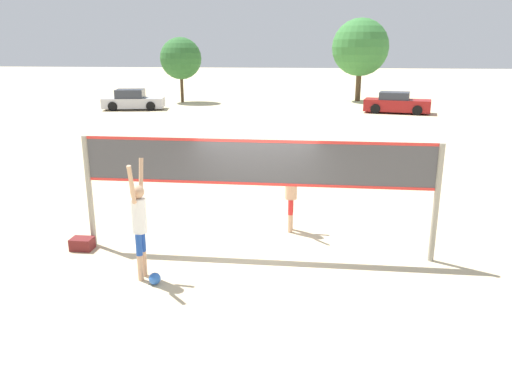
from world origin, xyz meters
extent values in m
plane|color=beige|center=(0.00, 0.00, 0.00)|extent=(200.00, 200.00, 0.00)
cylinder|color=gray|center=(-3.66, 0.00, 1.24)|extent=(0.12, 0.12, 2.47)
cylinder|color=gray|center=(3.66, 0.00, 1.24)|extent=(0.12, 0.12, 2.47)
cube|color=#47474C|center=(0.00, 0.00, 1.99)|extent=(7.21, 0.02, 0.96)
cube|color=red|center=(0.00, 0.00, 2.44)|extent=(7.21, 0.03, 0.06)
cube|color=red|center=(0.00, 0.00, 1.54)|extent=(7.21, 0.03, 0.06)
cylinder|color=tan|center=(-2.02, -1.59, 0.26)|extent=(0.11, 0.11, 0.51)
cylinder|color=#1E47A5|center=(-2.02, -1.59, 0.72)|extent=(0.12, 0.12, 0.42)
cylinder|color=tan|center=(-2.02, -1.39, 0.26)|extent=(0.11, 0.11, 0.51)
cylinder|color=#1E47A5|center=(-2.02, -1.39, 0.72)|extent=(0.12, 0.12, 0.42)
cylinder|color=white|center=(-2.02, -1.49, 1.27)|extent=(0.28, 0.28, 0.66)
sphere|color=tan|center=(-2.02, -1.49, 1.73)|extent=(0.26, 0.26, 0.26)
cylinder|color=tan|center=(-2.02, -1.74, 1.93)|extent=(0.08, 0.23, 0.74)
cylinder|color=tan|center=(-2.02, -1.24, 1.93)|extent=(0.08, 0.23, 0.74)
cylinder|color=tan|center=(0.67, 1.51, 0.22)|extent=(0.11, 0.11, 0.45)
cylinder|color=red|center=(0.67, 1.51, 0.63)|extent=(0.12, 0.12, 0.36)
cylinder|color=tan|center=(0.67, 1.31, 0.22)|extent=(0.11, 0.11, 0.45)
cylinder|color=red|center=(0.67, 1.31, 0.63)|extent=(0.12, 0.12, 0.36)
cylinder|color=tan|center=(0.67, 1.41, 1.10)|extent=(0.28, 0.28, 0.57)
sphere|color=tan|center=(0.67, 1.41, 1.50)|extent=(0.22, 0.22, 0.22)
cylinder|color=tan|center=(0.67, 1.65, 1.67)|extent=(0.08, 0.21, 0.64)
cylinder|color=tan|center=(0.67, 1.17, 1.67)|extent=(0.08, 0.21, 0.64)
sphere|color=blue|center=(-1.71, -1.73, 0.11)|extent=(0.23, 0.23, 0.23)
cube|color=maroon|center=(-3.81, -0.29, 0.13)|extent=(0.47, 0.35, 0.26)
cube|color=#B7B7BC|center=(-11.67, 24.62, 0.48)|extent=(4.48, 2.59, 0.69)
cube|color=#2D333D|center=(-11.88, 24.58, 1.12)|extent=(2.17, 2.02, 0.59)
cylinder|color=black|center=(-10.55, 25.72, 0.32)|extent=(0.67, 0.33, 0.64)
cylinder|color=black|center=(-10.23, 23.99, 0.32)|extent=(0.67, 0.33, 0.64)
cylinder|color=black|center=(-13.12, 25.25, 0.32)|extent=(0.67, 0.33, 0.64)
cylinder|color=black|center=(-12.80, 23.52, 0.32)|extent=(0.67, 0.33, 0.64)
cube|color=maroon|center=(6.66, 24.79, 0.52)|extent=(4.57, 2.61, 0.78)
cube|color=#2D333D|center=(6.45, 24.84, 1.15)|extent=(2.23, 1.99, 0.49)
cylinder|color=black|center=(8.13, 25.34, 0.32)|extent=(0.67, 0.35, 0.64)
cylinder|color=black|center=(7.79, 23.70, 0.32)|extent=(0.67, 0.35, 0.64)
cylinder|color=black|center=(5.53, 25.89, 0.32)|extent=(0.67, 0.35, 0.64)
cylinder|color=black|center=(5.18, 24.25, 0.32)|extent=(0.67, 0.35, 0.64)
cylinder|color=#4C3823|center=(4.63, 32.49, 1.51)|extent=(0.43, 0.43, 3.02)
sphere|color=#387A38|center=(4.63, 32.49, 4.27)|extent=(4.54, 4.54, 4.54)
cylinder|color=#4C3823|center=(-9.51, 29.81, 1.27)|extent=(0.24, 0.24, 2.53)
sphere|color=#2D662D|center=(-9.51, 29.81, 3.42)|extent=(3.25, 3.25, 3.25)
camera|label=1|loc=(1.17, -9.94, 4.27)|focal=35.00mm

